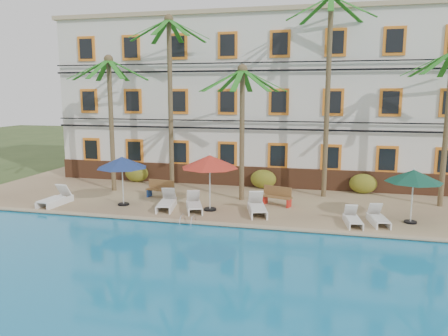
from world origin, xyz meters
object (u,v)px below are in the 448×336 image
(umbrella_green, at_px, (414,176))
(bench_right, at_px, (278,196))
(lounger_f, at_px, (378,218))
(pool_ladder, at_px, (188,223))
(lounger_d, at_px, (257,207))
(palm_b, at_px, (170,82))
(umbrella_red, at_px, (210,162))
(palm_d, at_px, (328,72))
(umbrella_blue, at_px, (122,163))
(lounger_a, at_px, (56,199))
(lounger_c, at_px, (194,204))
(lounger_e, at_px, (353,219))
(lounger_b, at_px, (167,203))
(palm_c, at_px, (242,113))
(palm_a, at_px, (110,104))
(bench_left, at_px, (161,189))

(umbrella_green, height_order, bench_right, umbrella_green)
(lounger_f, relative_size, pool_ladder, 2.42)
(lounger_d, relative_size, bench_right, 1.39)
(pool_ladder, bearing_deg, palm_b, 116.08)
(lounger_f, bearing_deg, umbrella_red, 176.61)
(palm_d, bearing_deg, pool_ladder, -131.21)
(pool_ladder, bearing_deg, umbrella_blue, 151.99)
(lounger_a, distance_m, bench_right, 11.07)
(lounger_a, distance_m, pool_ladder, 7.52)
(umbrella_green, height_order, lounger_f, umbrella_green)
(palm_b, height_order, lounger_c, palm_b)
(palm_d, distance_m, lounger_d, 8.11)
(umbrella_blue, height_order, lounger_e, umbrella_blue)
(lounger_c, xyz_separation_m, lounger_d, (3.00, 0.15, 0.03))
(lounger_b, relative_size, lounger_f, 1.15)
(palm_c, height_order, lounger_b, palm_c)
(lounger_b, xyz_separation_m, lounger_e, (8.59, -0.59, -0.05))
(umbrella_blue, height_order, lounger_f, umbrella_blue)
(umbrella_blue, bearing_deg, palm_d, 23.59)
(lounger_f, bearing_deg, palm_a, 166.78)
(palm_c, bearing_deg, lounger_e, -30.59)
(umbrella_red, bearing_deg, palm_b, 131.88)
(bench_left, distance_m, pool_ladder, 5.04)
(palm_a, bearing_deg, lounger_f, -13.22)
(bench_right, height_order, pool_ladder, bench_right)
(palm_a, height_order, lounger_a, palm_a)
(umbrella_red, distance_m, umbrella_green, 8.93)
(lounger_b, relative_size, bench_right, 1.31)
(palm_c, bearing_deg, palm_b, 164.27)
(lounger_c, height_order, bench_left, bench_left)
(lounger_b, xyz_separation_m, lounger_d, (4.38, 0.14, 0.01))
(lounger_c, xyz_separation_m, bench_left, (-2.53, 2.12, 0.18))
(umbrella_blue, distance_m, lounger_c, 4.17)
(lounger_b, xyz_separation_m, bench_right, (5.12, 1.93, 0.17))
(palm_d, height_order, pool_ladder, palm_d)
(palm_b, bearing_deg, lounger_b, -73.53)
(lounger_a, distance_m, lounger_c, 7.06)
(palm_b, xyz_separation_m, lounger_e, (9.72, -4.42, -5.84))
(palm_b, xyz_separation_m, bench_left, (-0.02, -1.72, -5.63))
(palm_d, height_order, lounger_c, palm_d)
(umbrella_red, distance_m, pool_ladder, 3.24)
(palm_c, xyz_separation_m, lounger_c, (-1.77, -2.63, -4.24))
(umbrella_blue, height_order, pool_ladder, umbrella_blue)
(lounger_c, bearing_deg, palm_c, 56.04)
(palm_a, relative_size, umbrella_blue, 3.02)
(lounger_a, relative_size, bench_right, 1.31)
(lounger_c, relative_size, lounger_e, 1.17)
(lounger_e, xyz_separation_m, bench_left, (-9.74, 2.70, 0.22))
(lounger_b, relative_size, pool_ladder, 2.77)
(lounger_c, height_order, lounger_d, lounger_d)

